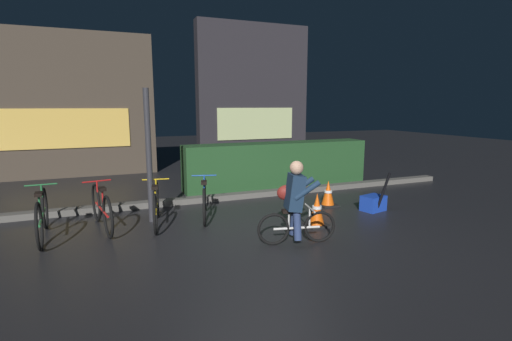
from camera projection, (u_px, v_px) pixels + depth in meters
name	position (u px, v px, depth m)	size (l,w,h in m)	color
ground_plane	(258.00, 231.00, 6.12)	(40.00, 40.00, 0.00)	black
sidewalk_curb	(220.00, 198.00, 8.12)	(12.00, 0.24, 0.12)	#56544F
hedge_row	(278.00, 164.00, 9.52)	(4.80, 0.70, 1.11)	#214723
storefront_left	(62.00, 106.00, 10.51)	(4.97, 0.54, 4.07)	#42382D
storefront_right	(253.00, 95.00, 13.30)	(4.04, 0.54, 4.83)	#262328
street_post	(149.00, 157.00, 6.45)	(0.10, 0.10, 2.32)	#2D2D33
parked_bike_leftmost	(42.00, 216.00, 5.74)	(0.46, 1.75, 0.80)	black
parked_bike_left_mid	(102.00, 209.00, 6.18)	(0.46, 1.67, 0.78)	black
parked_bike_center_left	(156.00, 205.00, 6.41)	(0.46, 1.63, 0.76)	black
parked_bike_center_right	(204.00, 199.00, 6.83)	(0.52, 1.58, 0.75)	black
traffic_cone_near	(317.00, 210.00, 6.37)	(0.36, 0.36, 0.57)	black
traffic_cone_far	(328.00, 194.00, 7.65)	(0.36, 0.36, 0.52)	black
blue_crate	(373.00, 203.00, 7.31)	(0.44, 0.32, 0.30)	#193DB7
cyclist	(295.00, 202.00, 5.50)	(1.17, 0.60, 1.25)	black
closed_umbrella	(383.00, 193.00, 7.04)	(0.05, 0.05, 0.85)	black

